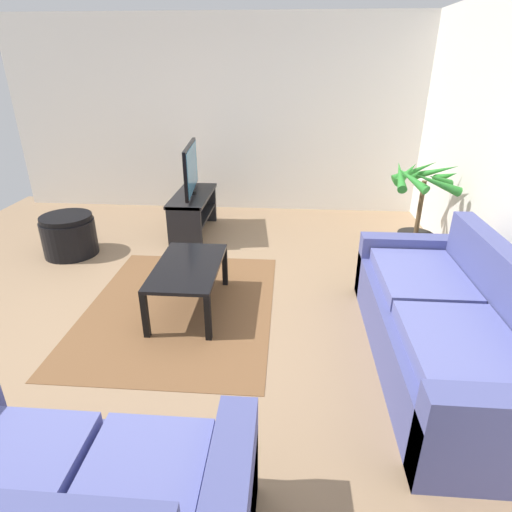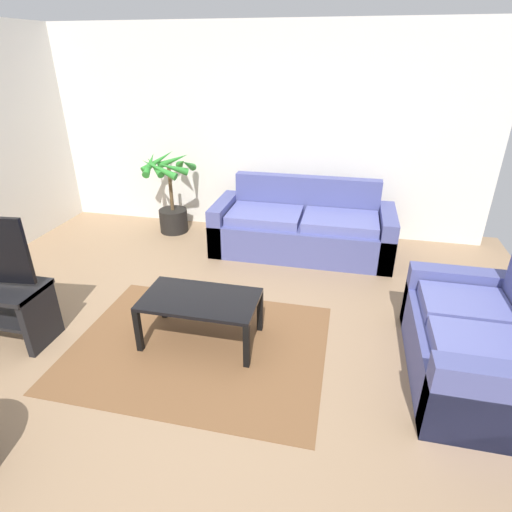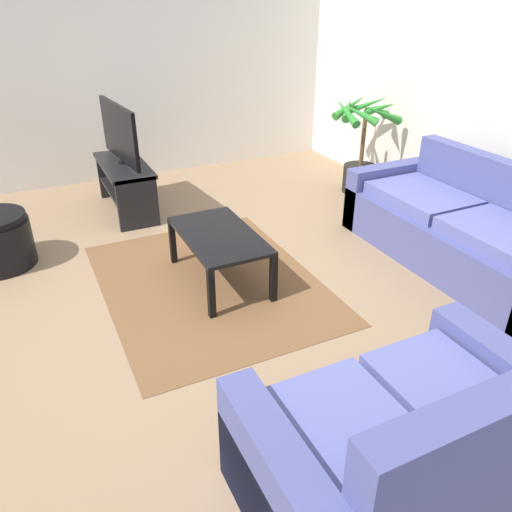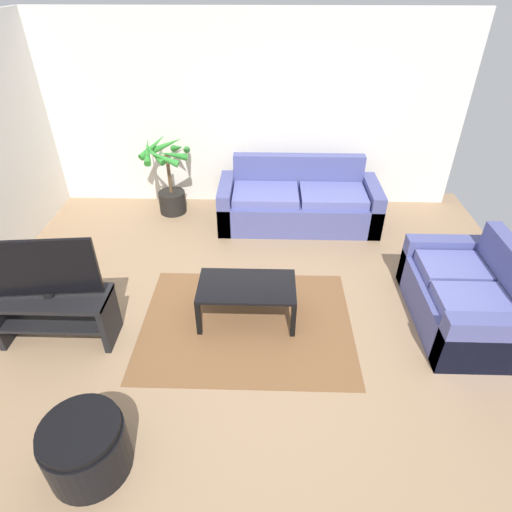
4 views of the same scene
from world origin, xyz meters
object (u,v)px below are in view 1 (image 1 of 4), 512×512
(coffee_table, at_px, (188,271))
(potted_palm, at_px, (418,218))
(couch_main, at_px, (446,329))
(ottoman, at_px, (69,235))
(tv_stand, at_px, (193,208))
(tv, at_px, (191,168))

(coffee_table, distance_m, potted_palm, 2.63)
(couch_main, bearing_deg, ottoman, -115.03)
(tv_stand, xyz_separation_m, ottoman, (0.76, -1.32, -0.11))
(potted_palm, bearing_deg, couch_main, -7.85)
(tv, xyz_separation_m, ottoman, (0.76, -1.32, -0.63))
(couch_main, height_order, tv_stand, couch_main)
(couch_main, distance_m, coffee_table, 2.15)
(ottoman, bearing_deg, tv, 119.80)
(tv, bearing_deg, potted_palm, 77.05)
(tv, bearing_deg, ottoman, -60.20)
(tv_stand, bearing_deg, potted_palm, 77.07)
(couch_main, height_order, potted_palm, potted_palm)
(tv, bearing_deg, couch_main, 43.89)
(couch_main, xyz_separation_m, tv, (-2.49, -2.40, 0.57))
(coffee_table, distance_m, ottoman, 2.00)
(tv_stand, height_order, tv, tv)
(potted_palm, bearing_deg, ottoman, -87.91)
(potted_palm, relative_size, ottoman, 1.85)
(couch_main, height_order, coffee_table, couch_main)
(couch_main, distance_m, tv, 3.50)
(tv_stand, bearing_deg, couch_main, 43.93)
(tv_stand, relative_size, coffee_table, 1.10)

